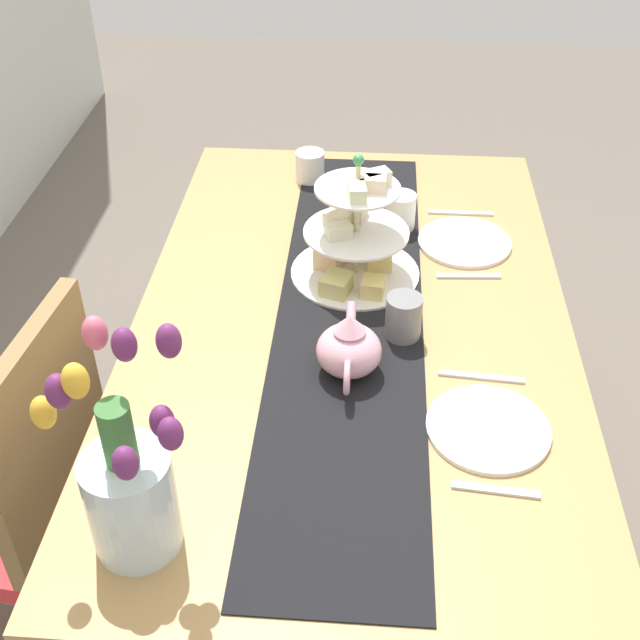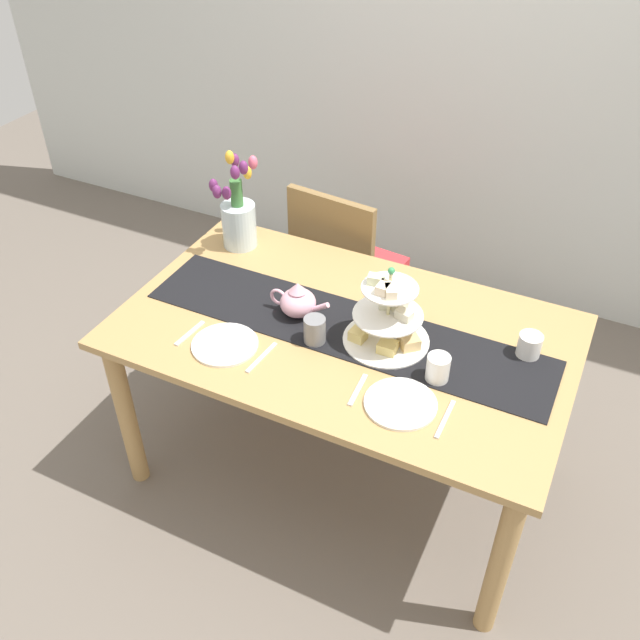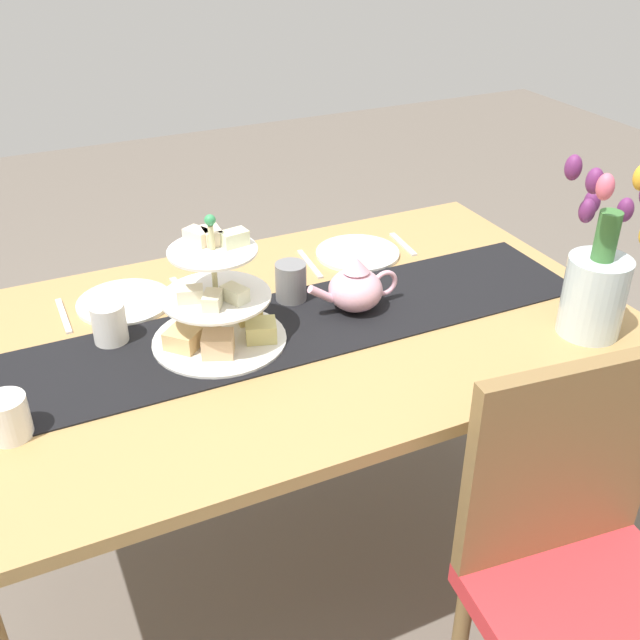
{
  "view_description": "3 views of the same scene",
  "coord_description": "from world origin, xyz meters",
  "px_view_note": "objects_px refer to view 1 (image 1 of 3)",
  "views": [
    {
      "loc": [
        -1.41,
        -0.03,
        1.83
      ],
      "look_at": [
        -0.08,
        0.06,
        0.8
      ],
      "focal_mm": 45.69,
      "sensor_mm": 36.0,
      "label": 1
    },
    {
      "loc": [
        0.76,
        -1.75,
        2.3
      ],
      "look_at": [
        -0.06,
        -0.08,
        0.83
      ],
      "focal_mm": 38.93,
      "sensor_mm": 36.0,
      "label": 2
    },
    {
      "loc": [
        0.56,
        1.37,
        1.66
      ],
      "look_at": [
        -0.07,
        0.04,
        0.78
      ],
      "focal_mm": 41.88,
      "sensor_mm": 36.0,
      "label": 3
    }
  ],
  "objects_px": {
    "cream_jug": "(310,166)",
    "knife_left": "(481,377)",
    "mug_grey": "(404,317)",
    "chair_left": "(12,486)",
    "teapot": "(349,349)",
    "tulip_vase": "(129,484)",
    "fork_right": "(469,276)",
    "mug_white_text": "(400,212)",
    "dinner_plate_left": "(488,428)",
    "tiered_cake_stand": "(354,243)",
    "dining_table": "(351,352)",
    "dinner_plate_right": "(464,242)",
    "knife_right": "(461,213)",
    "fork_left": "(496,490)"
  },
  "relations": [
    {
      "from": "cream_jug",
      "to": "knife_left",
      "type": "xyz_separation_m",
      "value": [
        -0.8,
        -0.41,
        -0.04
      ]
    },
    {
      "from": "mug_grey",
      "to": "chair_left",
      "type": "bearing_deg",
      "value": 107.56
    },
    {
      "from": "teapot",
      "to": "tulip_vase",
      "type": "xyz_separation_m",
      "value": [
        -0.43,
        0.31,
        0.08
      ]
    },
    {
      "from": "fork_right",
      "to": "mug_white_text",
      "type": "relative_size",
      "value": 1.58
    },
    {
      "from": "teapot",
      "to": "dinner_plate_left",
      "type": "bearing_deg",
      "value": -118.74
    },
    {
      "from": "tiered_cake_stand",
      "to": "mug_white_text",
      "type": "bearing_deg",
      "value": -26.32
    },
    {
      "from": "dining_table",
      "to": "mug_grey",
      "type": "distance_m",
      "value": 0.2
    },
    {
      "from": "dinner_plate_left",
      "to": "dinner_plate_right",
      "type": "bearing_deg",
      "value": 0.0
    },
    {
      "from": "knife_left",
      "to": "fork_right",
      "type": "relative_size",
      "value": 1.13
    },
    {
      "from": "cream_jug",
      "to": "knife_right",
      "type": "bearing_deg",
      "value": -110.98
    },
    {
      "from": "tulip_vase",
      "to": "dinner_plate_right",
      "type": "bearing_deg",
      "value": -31.89
    },
    {
      "from": "tiered_cake_stand",
      "to": "fork_left",
      "type": "distance_m",
      "value": 0.69
    },
    {
      "from": "dinner_plate_left",
      "to": "dining_table",
      "type": "bearing_deg",
      "value": 38.77
    },
    {
      "from": "teapot",
      "to": "fork_right",
      "type": "xyz_separation_m",
      "value": [
        0.35,
        -0.26,
        -0.06
      ]
    },
    {
      "from": "fork_right",
      "to": "mug_grey",
      "type": "xyz_separation_m",
      "value": [
        -0.23,
        0.16,
        0.05
      ]
    },
    {
      "from": "cream_jug",
      "to": "dinner_plate_left",
      "type": "relative_size",
      "value": 0.37
    },
    {
      "from": "cream_jug",
      "to": "mug_white_text",
      "type": "distance_m",
      "value": 0.34
    },
    {
      "from": "fork_left",
      "to": "knife_right",
      "type": "relative_size",
      "value": 0.88
    },
    {
      "from": "cream_jug",
      "to": "dinner_plate_right",
      "type": "height_order",
      "value": "cream_jug"
    },
    {
      "from": "cream_jug",
      "to": "fork_right",
      "type": "height_order",
      "value": "cream_jug"
    },
    {
      "from": "dinner_plate_left",
      "to": "mug_grey",
      "type": "distance_m",
      "value": 0.31
    },
    {
      "from": "knife_left",
      "to": "mug_white_text",
      "type": "relative_size",
      "value": 1.79
    },
    {
      "from": "tiered_cake_stand",
      "to": "knife_right",
      "type": "bearing_deg",
      "value": -41.77
    },
    {
      "from": "cream_jug",
      "to": "knife_right",
      "type": "distance_m",
      "value": 0.44
    },
    {
      "from": "fork_left",
      "to": "fork_right",
      "type": "relative_size",
      "value": 1.0
    },
    {
      "from": "dining_table",
      "to": "knife_right",
      "type": "xyz_separation_m",
      "value": [
        0.46,
        -0.26,
        0.11
      ]
    },
    {
      "from": "fork_right",
      "to": "knife_right",
      "type": "distance_m",
      "value": 0.29
    },
    {
      "from": "tiered_cake_stand",
      "to": "mug_grey",
      "type": "xyz_separation_m",
      "value": [
        -0.22,
        -0.11,
        -0.04
      ]
    },
    {
      "from": "chair_left",
      "to": "dining_table",
      "type": "bearing_deg",
      "value": -65.53
    },
    {
      "from": "dining_table",
      "to": "mug_white_text",
      "type": "relative_size",
      "value": 16.79
    },
    {
      "from": "cream_jug",
      "to": "mug_white_text",
      "type": "height_order",
      "value": "mug_white_text"
    },
    {
      "from": "dinner_plate_right",
      "to": "mug_white_text",
      "type": "relative_size",
      "value": 2.42
    },
    {
      "from": "cream_jug",
      "to": "fork_right",
      "type": "distance_m",
      "value": 0.61
    },
    {
      "from": "knife_left",
      "to": "dinner_plate_right",
      "type": "bearing_deg",
      "value": 0.0
    },
    {
      "from": "tiered_cake_stand",
      "to": "tulip_vase",
      "type": "height_order",
      "value": "tulip_vase"
    },
    {
      "from": "mug_grey",
      "to": "mug_white_text",
      "type": "bearing_deg",
      "value": 0.49
    },
    {
      "from": "teapot",
      "to": "knife_right",
      "type": "distance_m",
      "value": 0.7
    },
    {
      "from": "teapot",
      "to": "mug_white_text",
      "type": "distance_m",
      "value": 0.57
    },
    {
      "from": "fork_left",
      "to": "mug_white_text",
      "type": "height_order",
      "value": "mug_white_text"
    },
    {
      "from": "chair_left",
      "to": "fork_right",
      "type": "bearing_deg",
      "value": -63.23
    },
    {
      "from": "dinner_plate_left",
      "to": "knife_right",
      "type": "relative_size",
      "value": 1.35
    },
    {
      "from": "tiered_cake_stand",
      "to": "mug_white_text",
      "type": "height_order",
      "value": "tiered_cake_stand"
    },
    {
      "from": "chair_left",
      "to": "mug_white_text",
      "type": "distance_m",
      "value": 1.11
    },
    {
      "from": "fork_left",
      "to": "knife_left",
      "type": "xyz_separation_m",
      "value": [
        0.29,
        0.0,
        0.0
      ]
    },
    {
      "from": "tulip_vase",
      "to": "fork_right",
      "type": "height_order",
      "value": "tulip_vase"
    },
    {
      "from": "cream_jug",
      "to": "dinner_plate_right",
      "type": "distance_m",
      "value": 0.51
    },
    {
      "from": "fork_left",
      "to": "knife_left",
      "type": "relative_size",
      "value": 0.88
    },
    {
      "from": "dinner_plate_left",
      "to": "knife_left",
      "type": "bearing_deg",
      "value": 0.0
    },
    {
      "from": "teapot",
      "to": "mug_grey",
      "type": "relative_size",
      "value": 2.51
    },
    {
      "from": "dining_table",
      "to": "tulip_vase",
      "type": "bearing_deg",
      "value": 153.01
    }
  ]
}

